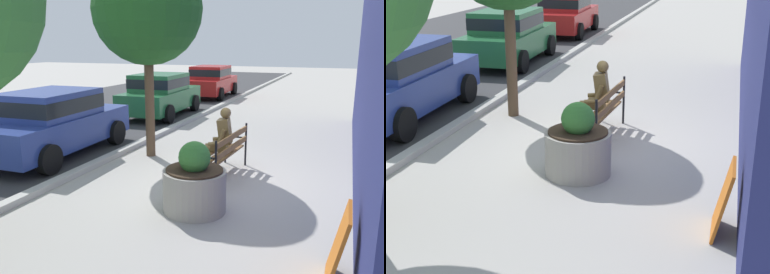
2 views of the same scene
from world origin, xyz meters
TOP-DOWN VIEW (x-y plane):
  - ground_plane at (0.00, 0.00)m, footprint 80.00×80.00m
  - curb_stone at (0.00, 2.90)m, footprint 60.00×0.20m
  - building_wall_behind at (1.50, -2.60)m, footprint 12.00×0.50m
  - park_bench at (0.28, 0.08)m, footprint 1.83×0.64m
  - bronze_statue_seated at (0.49, 0.30)m, footprint 0.61×0.81m
  - concrete_planter at (-1.51, 0.03)m, footprint 1.01×1.01m
  - parked_car_blue at (0.28, 4.33)m, footprint 4.16×2.04m
  - parked_car_green at (6.02, 4.33)m, footprint 4.16×2.04m
  - parked_car_red at (11.77, 4.33)m, footprint 4.16×2.04m
  - leaning_signboard at (-2.78, -2.15)m, footprint 0.70×0.23m

SIDE VIEW (x-z plane):
  - ground_plane at x=0.00m, z-range 0.00..0.00m
  - curb_stone at x=0.00m, z-range 0.00..0.12m
  - concrete_planter at x=-1.51m, z-range -0.14..1.00m
  - leaning_signboard at x=-2.78m, z-range 0.01..0.89m
  - park_bench at x=0.28m, z-range 0.07..1.02m
  - bronze_statue_seated at x=0.49m, z-range -0.02..1.35m
  - parked_car_blue at x=0.28m, z-range 0.06..1.62m
  - parked_car_green at x=6.02m, z-range 0.06..1.62m
  - parked_car_red at x=11.77m, z-range 0.06..1.62m
  - building_wall_behind at x=1.50m, z-range 0.00..4.34m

